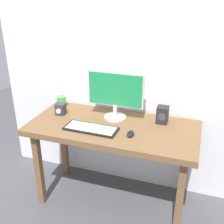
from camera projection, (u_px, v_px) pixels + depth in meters
The scene contains 9 objects.
ground_plane at pixel (113, 199), 2.59m from camera, with size 6.00×6.00×0.00m, color #4C4C51.
wall_back at pixel (127, 29), 2.29m from camera, with size 2.49×0.04×3.00m, color silver.
desk at pixel (113, 135), 2.31m from camera, with size 1.39×0.65×0.78m.
monitor at pixel (115, 93), 2.31m from camera, with size 0.49×0.19×0.41m.
keyboard_primary at pixel (91, 129), 2.20m from camera, with size 0.43×0.18×0.02m.
mouse at pixel (131, 134), 2.11m from camera, with size 0.05×0.10×0.03m, color black.
speaker_right at pixel (162, 115), 2.29m from camera, with size 0.09×0.10×0.14m.
audio_controller at pixel (60, 109), 2.45m from camera, with size 0.08×0.08×0.10m.
coffee_mug at pixel (61, 102), 2.61m from camera, with size 0.08×0.08×0.10m, color #4CB259.
Camera 1 is at (0.64, -1.92, 1.81)m, focal length 44.30 mm.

